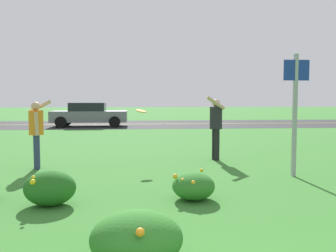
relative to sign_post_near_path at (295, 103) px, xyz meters
The scene contains 11 objects.
ground_plane 5.97m from the sign_post_near_path, 113.88° to the left, with size 120.00×120.00×0.00m, color #387A2D.
highway_strip 17.17m from the sign_post_near_path, 97.82° to the left, with size 120.00×8.09×0.01m, color #2D2D30.
highway_center_stripe 17.17m from the sign_post_near_path, 97.82° to the left, with size 120.00×0.16×0.00m, color yellow.
daylily_clump_mid_right 5.51m from the sign_post_near_path, 130.03° to the right, with size 0.95×0.83×0.57m.
daylily_clump_mid_center 5.31m from the sign_post_near_path, 159.32° to the right, with size 0.82×0.69×0.56m.
daylily_clump_front_left 3.29m from the sign_post_near_path, 146.06° to the right, with size 0.72×0.78×0.47m.
sign_post_near_path is the anchor object (origin of this frame).
person_thrower_orange_shirt 6.03m from the sign_post_near_path, 166.58° to the left, with size 0.54×0.55×1.68m.
person_catcher_dark_shirt 2.68m from the sign_post_near_path, 118.44° to the left, with size 0.55×0.55×1.78m.
frisbee_orange 3.74m from the sign_post_near_path, 152.58° to the left, with size 0.27×0.26×0.11m.
car_gray_center_left 16.39m from the sign_post_near_path, 112.55° to the left, with size 4.50×2.00×1.45m.
Camera 1 is at (-1.11, -1.38, 1.71)m, focal length 39.84 mm.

